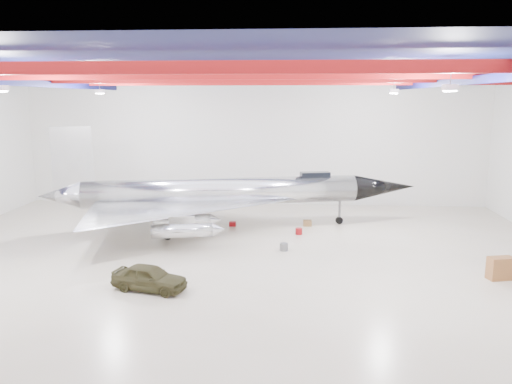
{
  "coord_description": "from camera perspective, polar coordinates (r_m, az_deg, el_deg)",
  "views": [
    {
      "loc": [
        3.27,
        -28.25,
        9.28
      ],
      "look_at": [
        1.12,
        2.0,
        3.52
      ],
      "focal_mm": 35.0,
      "sensor_mm": 36.0,
      "label": 1
    }
  ],
  "objects": [
    {
      "name": "floor",
      "position": [
        29.91,
        -2.43,
        -7.33
      ],
      "size": [
        40.0,
        40.0,
        0.0
      ],
      "primitive_type": "plane",
      "color": "#B9AD93",
      "rests_on": "ground"
    },
    {
      "name": "wall_back",
      "position": [
        43.54,
        -0.26,
        5.77
      ],
      "size": [
        40.0,
        0.0,
        40.0
      ],
      "primitive_type": "plane",
      "rotation": [
        1.57,
        0.0,
        0.0
      ],
      "color": "silver",
      "rests_on": "floor"
    },
    {
      "name": "ceiling",
      "position": [
        28.49,
        -2.62,
        14.2
      ],
      "size": [
        40.0,
        40.0,
        0.0
      ],
      "primitive_type": "plane",
      "rotation": [
        3.14,
        0.0,
        0.0
      ],
      "color": "#0A0F38",
      "rests_on": "wall_back"
    },
    {
      "name": "ceiling_structure",
      "position": [
        28.46,
        -2.6,
        12.84
      ],
      "size": [
        39.5,
        29.5,
        1.08
      ],
      "color": "maroon",
      "rests_on": "ceiling"
    },
    {
      "name": "jet_aircraft",
      "position": [
        35.6,
        -3.92,
        -0.39
      ],
      "size": [
        26.8,
        18.37,
        7.38
      ],
      "rotation": [
        0.0,
        0.0,
        0.21
      ],
      "color": "silver",
      "rests_on": "floor"
    },
    {
      "name": "jeep",
      "position": [
        25.23,
        -12.09,
        -9.54
      ],
      "size": [
        3.97,
        2.33,
        1.27
      ],
      "primitive_type": "imported",
      "rotation": [
        0.0,
        0.0,
        1.33
      ],
      "color": "#39351C",
      "rests_on": "floor"
    },
    {
      "name": "desk",
      "position": [
        28.98,
        26.16,
        -7.83
      ],
      "size": [
        1.41,
        0.93,
        1.19
      ],
      "primitive_type": "cube",
      "rotation": [
        0.0,
        0.0,
        0.24
      ],
      "color": "brown",
      "rests_on": "floor"
    },
    {
      "name": "crate_ply",
      "position": [
        34.83,
        -6.72,
        -4.5
      ],
      "size": [
        0.53,
        0.46,
        0.33
      ],
      "primitive_type": "cube",
      "rotation": [
        0.0,
        0.0,
        -0.2
      ],
      "color": "olive",
      "rests_on": "floor"
    },
    {
      "name": "toolbox_red",
      "position": [
        36.66,
        -2.69,
        -3.65
      ],
      "size": [
        0.48,
        0.38,
        0.33
      ],
      "primitive_type": "cube",
      "rotation": [
        0.0,
        0.0,
        0.0
      ],
      "color": "maroon",
      "rests_on": "floor"
    },
    {
      "name": "engine_drum",
      "position": [
        30.93,
        3.2,
        -6.28
      ],
      "size": [
        0.65,
        0.65,
        0.46
      ],
      "primitive_type": "cylinder",
      "rotation": [
        0.0,
        0.0,
        0.34
      ],
      "color": "#59595B",
      "rests_on": "floor"
    },
    {
      "name": "parts_bin",
      "position": [
        36.86,
        5.89,
        -3.55
      ],
      "size": [
        0.62,
        0.5,
        0.42
      ],
      "primitive_type": "cube",
      "rotation": [
        0.0,
        0.0,
        0.03
      ],
      "color": "olive",
      "rests_on": "floor"
    },
    {
      "name": "crate_small",
      "position": [
        36.7,
        -8.84,
        -3.79
      ],
      "size": [
        0.41,
        0.33,
        0.29
      ],
      "primitive_type": "cube",
      "rotation": [
        0.0,
        0.0,
        -0.0
      ],
      "color": "#59595B",
      "rests_on": "floor"
    },
    {
      "name": "tool_chest",
      "position": [
        34.57,
        4.92,
        -4.49
      ],
      "size": [
        0.63,
        0.63,
        0.43
      ],
      "primitive_type": "cylinder",
      "rotation": [
        0.0,
        0.0,
        -0.41
      ],
      "color": "maroon",
      "rests_on": "floor"
    }
  ]
}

